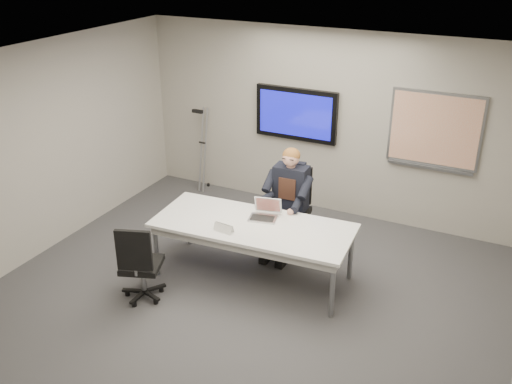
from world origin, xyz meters
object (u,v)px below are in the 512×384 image
at_px(conference_table, 253,230).
at_px(seated_person, 285,213).
at_px(laptop, 265,213).
at_px(office_chair_far, 292,221).
at_px(office_chair_near, 142,276).

bearing_deg(conference_table, seated_person, 78.43).
bearing_deg(seated_person, laptop, -97.77).
xyz_separation_m(conference_table, office_chair_far, (0.10, 1.02, -0.33)).
distance_m(office_chair_far, office_chair_near, 2.30).
distance_m(office_chair_far, laptop, 0.92).
bearing_deg(laptop, seated_person, 71.47).
distance_m(conference_table, office_chair_near, 1.45).
xyz_separation_m(conference_table, office_chair_near, (-0.96, -1.02, -0.35)).
bearing_deg(conference_table, office_chair_far, 80.81).
distance_m(office_chair_near, laptop, 1.69).
height_order(office_chair_far, laptop, office_chair_far).
height_order(seated_person, laptop, seated_person).
xyz_separation_m(office_chair_far, office_chair_near, (-1.06, -2.04, -0.02)).
height_order(office_chair_near, laptop, office_chair_near).
bearing_deg(office_chair_far, conference_table, -102.87).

